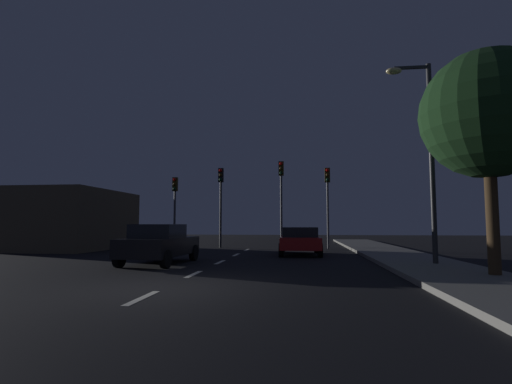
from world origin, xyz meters
name	(u,v)px	position (x,y,z in m)	size (l,w,h in m)	color
ground_plane	(223,261)	(0.00, 7.00, 0.00)	(80.00, 80.00, 0.00)	black
sidewalk_curb_right	(413,261)	(7.50, 7.00, 0.07)	(3.00, 40.00, 0.15)	gray
lane_stripe_nearest	(142,298)	(0.00, -1.20, 0.00)	(0.16, 1.60, 0.01)	silver
lane_stripe_second	(194,274)	(0.00, 2.60, 0.00)	(0.16, 1.60, 0.01)	silver
lane_stripe_third	(220,262)	(0.00, 6.40, 0.00)	(0.16, 1.60, 0.01)	silver
lane_stripe_fourth	(236,255)	(0.00, 10.20, 0.00)	(0.16, 1.60, 0.01)	silver
lane_stripe_fifth	(247,250)	(0.00, 14.00, 0.00)	(0.16, 1.60, 0.01)	silver
traffic_signal_far_left	(175,198)	(-4.97, 15.61, 3.20)	(0.32, 0.38, 4.54)	#4C4C51
traffic_signal_center_left	(221,192)	(-1.93, 15.61, 3.56)	(0.32, 0.38, 5.09)	#2D2D30
traffic_signal_center_right	(281,188)	(1.95, 15.61, 3.79)	(0.32, 0.38, 5.46)	#4C4C51
traffic_signal_far_right	(328,192)	(4.82, 15.61, 3.50)	(0.32, 0.38, 5.00)	#4C4C51
car_stopped_ahead	(300,240)	(3.12, 10.47, 0.70)	(2.07, 3.99, 1.35)	#B21919
car_adjacent_lane	(160,243)	(-2.15, 5.50, 0.76)	(2.05, 4.22, 1.49)	black
street_lamp_right	(425,144)	(7.58, 5.32, 4.32)	(1.58, 0.36, 7.24)	#2D2D30
roadside_tree_right	(487,115)	(8.35, 2.31, 4.51)	(3.57, 3.57, 6.31)	#47331E
storefront_left	(73,220)	(-10.56, 13.40, 1.76)	(5.12, 7.42, 3.53)	brown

